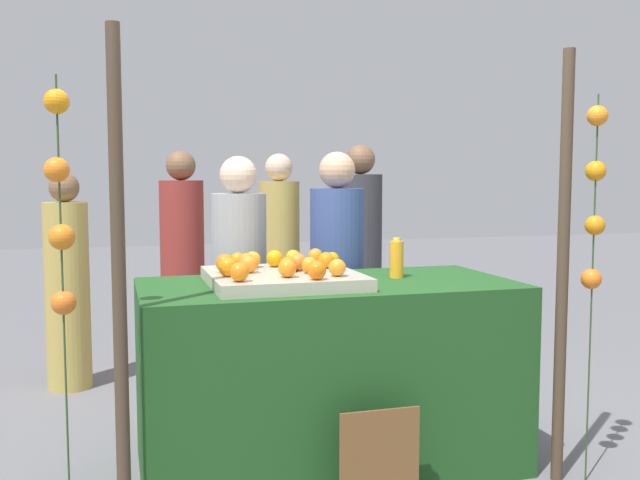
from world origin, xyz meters
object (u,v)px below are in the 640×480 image
chalkboard_sign (379,463)px  orange_0 (317,270)px  juice_bottle (397,259)px  vendor_left (240,302)px  vendor_right (337,295)px  stall_counter (328,374)px  orange_1 (332,259)px

chalkboard_sign → orange_0: bearing=124.7°
juice_bottle → vendor_left: 1.00m
vendor_left → vendor_right: size_ratio=0.98×
orange_0 → vendor_right: vendor_right is taller
stall_counter → vendor_right: vendor_right is taller
chalkboard_sign → vendor_left: bearing=107.0°
orange_0 → chalkboard_sign: orange_0 is taller
orange_1 → vendor_right: (0.20, 0.54, -0.29)m
chalkboard_sign → vendor_left: 1.42m
stall_counter → chalkboard_sign: 0.63m
juice_bottle → orange_1: bearing=165.1°
stall_counter → juice_bottle: juice_bottle is taller
orange_0 → vendor_left: size_ratio=0.05×
stall_counter → vendor_right: size_ratio=1.15×
stall_counter → chalkboard_sign: stall_counter is taller
juice_bottle → vendor_left: vendor_left is taller
chalkboard_sign → vendor_left: size_ratio=0.30×
orange_1 → vendor_right: 0.65m
vendor_right → chalkboard_sign: bearing=-99.4°
chalkboard_sign → orange_1: bearing=89.1°
orange_0 → vendor_left: vendor_left is taller
chalkboard_sign → stall_counter: bearing=95.3°
orange_0 → juice_bottle: 0.64m
juice_bottle → vendor_left: (-0.73, 0.62, -0.30)m
orange_1 → juice_bottle: bearing=-14.9°
orange_1 → orange_0: bearing=-115.3°
stall_counter → orange_1: size_ratio=24.72×
stall_counter → vendor_right: bearing=69.1°
chalkboard_sign → juice_bottle: bearing=62.3°
vendor_right → orange_1: bearing=-110.0°
orange_0 → juice_bottle: (0.54, 0.36, -0.00)m
chalkboard_sign → vendor_left: (-0.39, 1.26, 0.51)m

